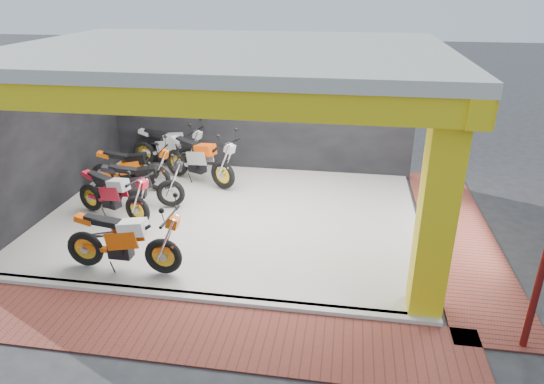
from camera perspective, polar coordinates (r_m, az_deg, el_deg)
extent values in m
plane|color=#2D2D30|center=(9.09, -7.68, -8.69)|extent=(80.00, 80.00, 0.00)
cube|color=white|center=(10.75, -4.72, -2.92)|extent=(8.00, 6.00, 0.10)
cube|color=beige|center=(9.72, -5.43, 16.20)|extent=(8.40, 6.40, 0.20)
cube|color=black|center=(13.04, -1.74, 9.83)|extent=(8.20, 0.20, 3.50)
cube|color=black|center=(11.78, -24.89, 6.20)|extent=(0.20, 6.20, 3.50)
cube|color=yellow|center=(7.39, 18.83, -2.30)|extent=(0.50, 0.50, 3.50)
cube|color=yellow|center=(6.95, -11.48, 10.50)|extent=(8.40, 0.30, 0.40)
cube|color=yellow|center=(9.60, 19.15, 13.16)|extent=(0.30, 6.40, 0.40)
cube|color=white|center=(8.26, -9.71, -12.07)|extent=(8.00, 0.20, 0.10)
cube|color=brown|center=(7.70, -11.56, -15.54)|extent=(9.00, 1.40, 0.03)
cube|color=brown|center=(10.77, 21.06, -4.69)|extent=(1.40, 7.00, 0.03)
cylinder|color=#62100E|center=(7.48, 29.10, -8.46)|extent=(0.10, 0.10, 2.43)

